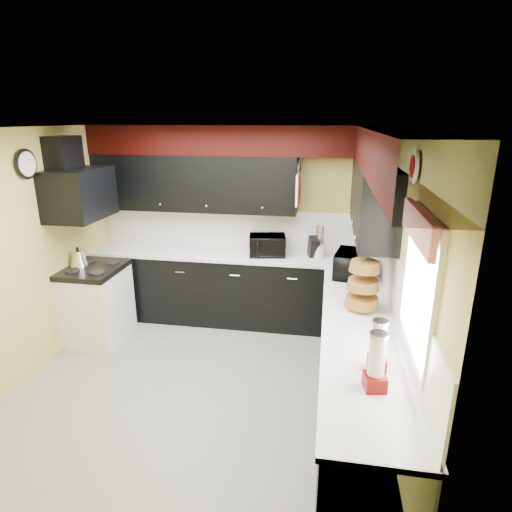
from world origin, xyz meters
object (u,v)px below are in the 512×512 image
(microwave, at_px, (352,264))
(utensil_crock, at_px, (319,251))
(knife_block, at_px, (313,247))
(kettle, at_px, (78,258))
(toaster_oven, at_px, (267,245))

(microwave, relative_size, utensil_crock, 2.88)
(knife_block, relative_size, kettle, 1.23)
(knife_block, bearing_deg, microwave, -69.88)
(toaster_oven, xyz_separation_m, microwave, (1.01, -0.58, 0.01))
(utensil_crock, relative_size, knife_block, 0.68)
(knife_block, bearing_deg, utensil_crock, -13.32)
(toaster_oven, height_order, kettle, toaster_oven)
(microwave, xyz_separation_m, utensil_crock, (-0.36, 0.61, -0.05))
(utensil_crock, bearing_deg, toaster_oven, -177.45)
(utensil_crock, relative_size, kettle, 0.84)
(toaster_oven, xyz_separation_m, kettle, (-2.14, -0.72, -0.06))
(microwave, distance_m, kettle, 3.15)
(microwave, height_order, utensil_crock, microwave)
(microwave, bearing_deg, toaster_oven, 70.57)
(utensil_crock, distance_m, kettle, 2.88)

